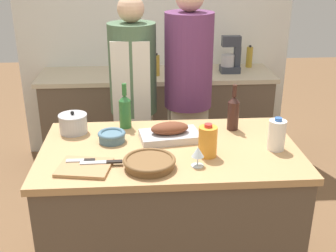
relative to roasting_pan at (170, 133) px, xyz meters
name	(u,v)px	position (x,y,z in m)	size (l,w,h in m)	color
kitchen_island	(169,215)	(-0.01, -0.10, -0.50)	(1.48, 0.85, 0.92)	brown
back_counter	(157,119)	(-0.01, 1.54, -0.50)	(2.18, 0.60, 0.92)	brown
back_wall	(155,28)	(-0.01, 1.89, 0.31)	(2.68, 0.10, 2.55)	silver
roasting_pan	(170,133)	(0.00, 0.00, 0.00)	(0.37, 0.25, 0.11)	#BCBCC1
wicker_basket	(149,163)	(-0.13, -0.35, -0.01)	(0.28, 0.28, 0.05)	brown
cutting_board	(85,167)	(-0.47, -0.34, -0.03)	(0.30, 0.26, 0.02)	#AD7F51
stock_pot	(73,123)	(-0.59, 0.15, 0.02)	(0.18, 0.18, 0.14)	#B7B7BC
mixing_bowl	(112,136)	(-0.34, 0.00, -0.01)	(0.16, 0.16, 0.06)	slate
juice_jug	(208,141)	(0.19, -0.23, 0.04)	(0.10, 0.10, 0.19)	orange
milk_jug	(277,135)	(0.59, -0.17, 0.05)	(0.10, 0.10, 0.19)	white
wine_bottle_green	(125,110)	(-0.27, 0.22, 0.07)	(0.08, 0.08, 0.29)	#28662D
wine_bottle_dark	(233,112)	(0.41, 0.14, 0.07)	(0.07, 0.07, 0.29)	#381E19
wine_glass_left	(198,153)	(0.12, -0.35, 0.03)	(0.07, 0.07, 0.11)	silver
knife_chef	(103,162)	(-0.37, -0.31, -0.02)	(0.22, 0.03, 0.01)	#B7B7BC
knife_paring	(82,160)	(-0.49, -0.28, -0.02)	(0.15, 0.03, 0.01)	#B7B7BC
stand_mixer	(231,57)	(0.68, 1.51, 0.10)	(0.18, 0.14, 0.34)	#333842
condiment_bottle_tall	(156,65)	(-0.02, 1.45, 0.05)	(0.06, 0.06, 0.20)	#B28E2D
condiment_bottle_short	(249,57)	(0.91, 1.70, 0.05)	(0.06, 0.06, 0.21)	#B28E2D
person_cook_aproned	(134,96)	(-0.22, 0.81, -0.03)	(0.36, 0.37, 1.69)	beige
person_cook_guest	(188,90)	(0.20, 0.80, 0.02)	(0.36, 0.36, 1.77)	beige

